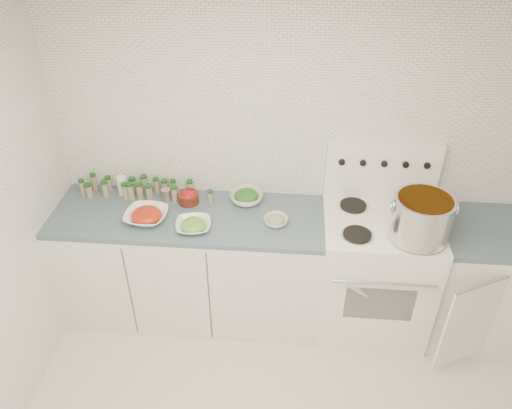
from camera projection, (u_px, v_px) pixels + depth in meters
The scene contains 13 objects.
room_walls at pixel (321, 268), 1.98m from camera, with size 3.54×3.04×2.52m.
counter_left at pixel (192, 264), 3.64m from camera, with size 1.85×0.62×0.90m.
stove at pixel (374, 270), 3.53m from camera, with size 0.76×0.70×1.36m.
counter_right at pixel (491, 281), 3.50m from camera, with size 0.89×0.81×0.90m.
stock_pot at pixel (422, 216), 3.04m from camera, with size 0.39×0.36×0.28m.
bowl_tomato at pixel (146, 216), 3.31m from camera, with size 0.30×0.30×0.09m.
bowl_snowpea at pixel (193, 225), 3.23m from camera, with size 0.26×0.26×0.08m.
bowl_broccoli at pixel (246, 197), 3.48m from camera, with size 0.31×0.31×0.09m.
bowl_zucchini at pixel (276, 220), 3.28m from camera, with size 0.20×0.20×0.07m.
bowl_pepper at pixel (188, 197), 3.48m from camera, with size 0.15×0.15×0.09m.
salt_canister at pixel (122, 186), 3.55m from camera, with size 0.07×0.07×0.14m, color white.
tin_can at pixel (166, 195), 3.50m from camera, with size 0.07×0.07×0.09m, color #9B9783.
spice_cluster at pixel (138, 188), 3.54m from camera, with size 0.96×0.16×0.14m.
Camera 1 is at (-0.14, -1.49, 2.91)m, focal length 35.00 mm.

